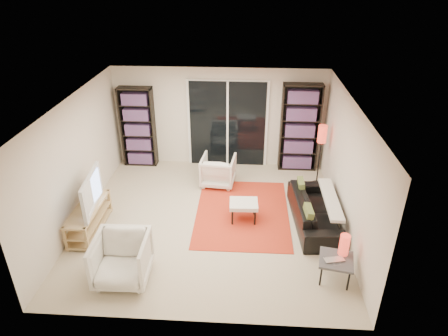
{
  "coord_description": "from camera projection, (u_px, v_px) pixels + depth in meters",
  "views": [
    {
      "loc": [
        0.67,
        -6.47,
        4.54
      ],
      "look_at": [
        0.25,
        0.3,
        1.0
      ],
      "focal_mm": 32.0,
      "sensor_mm": 36.0,
      "label": 1
    }
  ],
  "objects": [
    {
      "name": "bookshelf_right",
      "position": [
        300.0,
        128.0,
        9.33
      ],
      "size": [
        0.9,
        0.3,
        2.1
      ],
      "color": "black",
      "rests_on": "ground"
    },
    {
      "name": "floor_lamp",
      "position": [
        322.0,
        140.0,
        8.61
      ],
      "size": [
        0.21,
        0.21,
        1.42
      ],
      "color": "black",
      "rests_on": "floor"
    },
    {
      "name": "floor",
      "position": [
        210.0,
        220.0,
        7.86
      ],
      "size": [
        5.0,
        5.0,
        0.0
      ],
      "primitive_type": "plane",
      "color": "beige",
      "rests_on": "ground"
    },
    {
      "name": "bookshelf_left",
      "position": [
        138.0,
        127.0,
        9.58
      ],
      "size": [
        0.8,
        0.3,
        1.95
      ],
      "color": "black",
      "rests_on": "ground"
    },
    {
      "name": "wall_left",
      "position": [
        76.0,
        162.0,
        7.44
      ],
      "size": [
        0.02,
        5.0,
        2.4
      ],
      "primitive_type": "cube",
      "color": "beige",
      "rests_on": "ground"
    },
    {
      "name": "ottoman",
      "position": [
        244.0,
        205.0,
        7.71
      ],
      "size": [
        0.56,
        0.46,
        0.4
      ],
      "color": "silver",
      "rests_on": "floor"
    },
    {
      "name": "wall_front",
      "position": [
        191.0,
        255.0,
        5.09
      ],
      "size": [
        5.0,
        0.02,
        2.4
      ],
      "primitive_type": "cube",
      "color": "beige",
      "rests_on": "ground"
    },
    {
      "name": "wall_right",
      "position": [
        348.0,
        169.0,
        7.17
      ],
      "size": [
        0.02,
        5.0,
        2.4
      ],
      "primitive_type": "cube",
      "color": "beige",
      "rests_on": "ground"
    },
    {
      "name": "tv_stand",
      "position": [
        89.0,
        218.0,
        7.45
      ],
      "size": [
        0.43,
        1.34,
        0.5
      ],
      "color": "tan",
      "rests_on": "floor"
    },
    {
      "name": "tv",
      "position": [
        85.0,
        192.0,
        7.18
      ],
      "size": [
        0.27,
        1.16,
        0.66
      ],
      "primitive_type": "imported",
      "rotation": [
        0.0,
        0.0,
        1.67
      ],
      "color": "black",
      "rests_on": "tv_stand"
    },
    {
      "name": "ceiling",
      "position": [
        208.0,
        103.0,
        6.75
      ],
      "size": [
        5.0,
        5.0,
        0.02
      ],
      "primitive_type": "cube",
      "color": "white",
      "rests_on": "wall_back"
    },
    {
      "name": "armchair_back",
      "position": [
        218.0,
        170.0,
        8.97
      ],
      "size": [
        0.8,
        0.82,
        0.68
      ],
      "primitive_type": "imported",
      "rotation": [
        0.0,
        0.0,
        3.04
      ],
      "color": "silver",
      "rests_on": "floor"
    },
    {
      "name": "table_lamp",
      "position": [
        344.0,
        245.0,
        6.26
      ],
      "size": [
        0.16,
        0.16,
        0.35
      ],
      "primitive_type": "cylinder",
      "color": "red",
      "rests_on": "side_table"
    },
    {
      "name": "side_table",
      "position": [
        336.0,
        261.0,
        6.25
      ],
      "size": [
        0.61,
        0.61,
        0.4
      ],
      "color": "#45464B",
      "rests_on": "floor"
    },
    {
      "name": "sofa",
      "position": [
        315.0,
        211.0,
        7.63
      ],
      "size": [
        0.88,
        1.97,
        0.56
      ],
      "primitive_type": "imported",
      "rotation": [
        0.0,
        0.0,
        1.64
      ],
      "color": "black",
      "rests_on": "floor"
    },
    {
      "name": "armchair_front",
      "position": [
        122.0,
        259.0,
        6.24
      ],
      "size": [
        0.85,
        0.88,
        0.78
      ],
      "primitive_type": "imported",
      "rotation": [
        0.0,
        0.0,
        0.02
      ],
      "color": "silver",
      "rests_on": "floor"
    },
    {
      "name": "laptop",
      "position": [
        335.0,
        262.0,
        6.15
      ],
      "size": [
        0.35,
        0.27,
        0.02
      ],
      "primitive_type": "imported",
      "rotation": [
        0.0,
        0.0,
        0.22
      ],
      "color": "silver",
      "rests_on": "side_table"
    },
    {
      "name": "sliding_door",
      "position": [
        228.0,
        124.0,
        9.54
      ],
      "size": [
        1.92,
        0.08,
        2.16
      ],
      "color": "white",
      "rests_on": "ground"
    },
    {
      "name": "rug",
      "position": [
        242.0,
        212.0,
        8.08
      ],
      "size": [
        1.85,
        2.5,
        0.01
      ],
      "primitive_type": "cube",
      "rotation": [
        0.0,
        0.0,
        0.0
      ],
      "color": "red",
      "rests_on": "floor"
    },
    {
      "name": "wall_back",
      "position": [
        219.0,
        118.0,
        9.52
      ],
      "size": [
        5.0,
        0.02,
        2.4
      ],
      "primitive_type": "cube",
      "color": "beige",
      "rests_on": "ground"
    }
  ]
}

